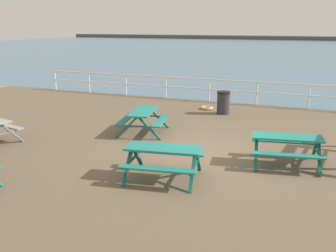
{
  "coord_description": "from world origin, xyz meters",
  "views": [
    {
      "loc": [
        3.27,
        -10.59,
        3.61
      ],
      "look_at": [
        -1.0,
        -0.47,
        0.8
      ],
      "focal_mm": 42.38,
      "sensor_mm": 36.0,
      "label": 1
    }
  ],
  "objects_px": {
    "picnic_table_near_right": "(143,116)",
    "picnic_table_mid_centre": "(163,155)",
    "litter_bin": "(223,102)",
    "picnic_table_far_left": "(287,143)"
  },
  "relations": [
    {
      "from": "picnic_table_near_right",
      "to": "picnic_table_mid_centre",
      "type": "distance_m",
      "value": 4.23
    },
    {
      "from": "picnic_table_mid_centre",
      "to": "litter_bin",
      "type": "bearing_deg",
      "value": 84.59
    },
    {
      "from": "picnic_table_near_right",
      "to": "litter_bin",
      "type": "height_order",
      "value": "litter_bin"
    },
    {
      "from": "picnic_table_near_right",
      "to": "picnic_table_mid_centre",
      "type": "bearing_deg",
      "value": -160.45
    },
    {
      "from": "picnic_table_far_left",
      "to": "litter_bin",
      "type": "relative_size",
      "value": 2.15
    },
    {
      "from": "picnic_table_near_right",
      "to": "picnic_table_far_left",
      "type": "height_order",
      "value": "same"
    },
    {
      "from": "picnic_table_mid_centre",
      "to": "litter_bin",
      "type": "height_order",
      "value": "litter_bin"
    },
    {
      "from": "picnic_table_mid_centre",
      "to": "picnic_table_near_right",
      "type": "bearing_deg",
      "value": 113.26
    },
    {
      "from": "picnic_table_far_left",
      "to": "picnic_table_near_right",
      "type": "bearing_deg",
      "value": 154.0
    },
    {
      "from": "picnic_table_far_left",
      "to": "picnic_table_mid_centre",
      "type": "bearing_deg",
      "value": -150.59
    }
  ]
}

